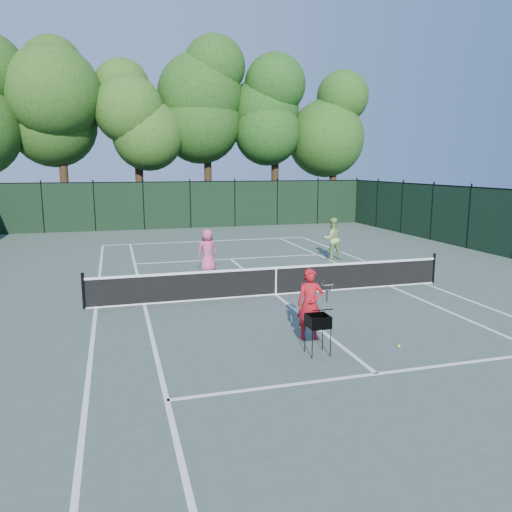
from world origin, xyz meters
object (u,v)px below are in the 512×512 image
object	(u,v)px
coach	(310,304)
loose_ball_midcourt	(301,328)
player_pink	(208,251)
loose_ball_near_cart	(399,346)
ball_hopper	(318,322)
player_green	(332,239)

from	to	relation	value
coach	loose_ball_midcourt	xyz separation A→B (m)	(0.04, 0.68, -0.81)
player_pink	loose_ball_near_cart	distance (m)	9.66
player_pink	ball_hopper	world-z (taller)	player_pink
coach	ball_hopper	distance (m)	1.02
coach	loose_ball_near_cart	world-z (taller)	coach
ball_hopper	coach	bearing A→B (deg)	76.47
coach	player_green	size ratio (longest dim) A/B	0.92
coach	loose_ball_midcourt	size ratio (longest dim) A/B	24.91
coach	loose_ball_near_cart	xyz separation A→B (m)	(1.72, -1.12, -0.81)
loose_ball_midcourt	ball_hopper	bearing A→B (deg)	-98.72
player_green	loose_ball_near_cart	size ratio (longest dim) A/B	26.97
player_green	loose_ball_near_cart	bearing A→B (deg)	73.72
ball_hopper	loose_ball_midcourt	bearing A→B (deg)	80.16
ball_hopper	loose_ball_midcourt	world-z (taller)	ball_hopper
ball_hopper	loose_ball_near_cart	world-z (taller)	ball_hopper
player_green	loose_ball_midcourt	world-z (taller)	player_green
ball_hopper	loose_ball_near_cart	xyz separation A→B (m)	(1.94, -0.13, -0.71)
coach	loose_ball_midcourt	world-z (taller)	coach
ball_hopper	loose_ball_midcourt	distance (m)	1.83
player_green	player_pink	bearing A→B (deg)	11.41
loose_ball_near_cart	loose_ball_midcourt	bearing A→B (deg)	133.07
coach	loose_ball_midcourt	bearing A→B (deg)	101.85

